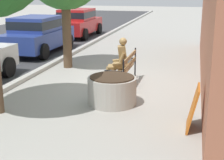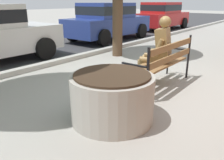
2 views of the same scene
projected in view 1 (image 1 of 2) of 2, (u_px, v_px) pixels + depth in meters
ground_plane at (119, 84)px, 9.94m from camera, size 80.00×80.00×0.00m
curb_stone at (29, 76)px, 10.59m from camera, size 60.00×0.20×0.12m
building_wall_behind at (212, 29)px, 10.33m from camera, size 12.00×0.50×3.04m
park_bench at (124, 67)px, 9.68m from camera, size 1.80×0.54×0.95m
bronze_statue_seated at (118, 62)px, 9.76m from camera, size 0.60×0.86×1.37m
concrete_planter at (112, 90)px, 8.17m from camera, size 1.18×1.18×0.69m
parked_car_blue at (38, 33)px, 14.35m from camera, size 4.11×1.95×1.56m
parked_car_red at (78, 22)px, 19.08m from camera, size 4.11×1.95×1.56m
leaning_signboard at (193, 108)px, 6.67m from camera, size 0.70×0.23×0.89m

